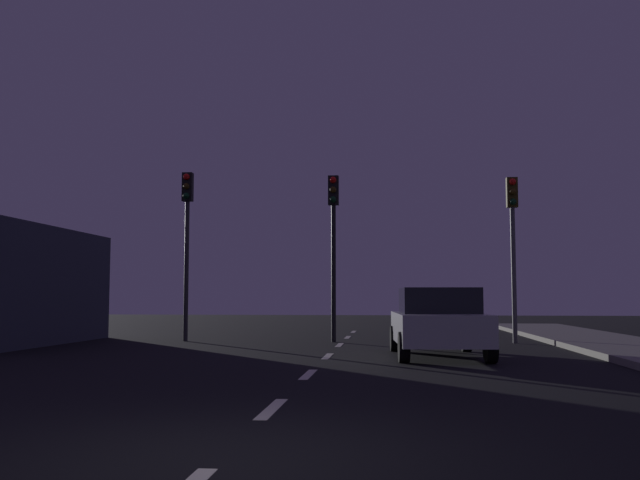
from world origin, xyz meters
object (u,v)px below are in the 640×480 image
(traffic_signal_left, at_px, (187,223))
(traffic_signal_right, at_px, (513,227))
(car_stopped_ahead, at_px, (438,322))
(traffic_signal_center, at_px, (333,225))

(traffic_signal_left, bearing_deg, traffic_signal_right, -0.00)
(traffic_signal_right, distance_m, car_stopped_ahead, 6.19)
(traffic_signal_left, bearing_deg, car_stopped_ahead, -33.88)
(traffic_signal_right, height_order, car_stopped_ahead, traffic_signal_right)
(traffic_signal_left, distance_m, traffic_signal_right, 9.96)
(traffic_signal_center, distance_m, traffic_signal_right, 5.36)
(traffic_signal_left, height_order, traffic_signal_center, traffic_signal_left)
(traffic_signal_left, xyz_separation_m, traffic_signal_center, (4.59, -0.00, -0.11))
(traffic_signal_left, xyz_separation_m, car_stopped_ahead, (7.38, -4.96, -2.87))
(traffic_signal_right, bearing_deg, car_stopped_ahead, -117.42)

